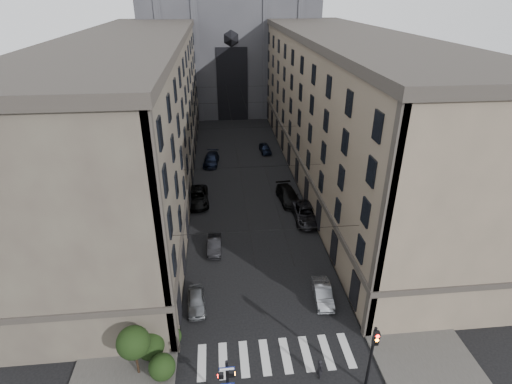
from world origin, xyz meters
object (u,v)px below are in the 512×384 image
object	(u,v)px
traffic_light_right	(372,352)
gothic_tower	(228,21)
car_left_near	(196,301)
car_right_far	(265,148)
pedestrian_signal_left	(227,381)
car_left_midnear	(214,245)
car_right_near	(323,293)
car_left_far	(211,159)
car_right_midfar	(288,195)
pedestrian	(320,369)
car_right_midnear	(306,214)
car_left_midfar	(197,197)

from	to	relation	value
traffic_light_right	gothic_tower	bearing A→B (deg)	94.38
car_left_near	car_right_far	world-z (taller)	car_right_far
pedestrian_signal_left	car_left_midnear	distance (m)	17.18
car_left_midnear	car_right_near	bearing A→B (deg)	-40.41
car_left_midnear	car_right_near	xyz separation A→B (m)	(9.01, -8.13, 0.03)
car_left_far	car_right_midfar	bearing A→B (deg)	-47.39
pedestrian_signal_left	car_right_far	world-z (taller)	pedestrian_signal_left
gothic_tower	car_right_far	size ratio (longest dim) A/B	14.69
traffic_light_right	car_right_midfar	bearing A→B (deg)	91.35
pedestrian_signal_left	car_right_midfar	distance (m)	28.06
gothic_tower	pedestrian	bearing A→B (deg)	-87.86
car_right_midnear	car_right_far	xyz separation A→B (m)	(-2.00, 21.64, -0.15)
gothic_tower	car_left_midnear	xyz separation A→B (m)	(-4.21, -56.38, -17.16)
car_right_near	gothic_tower	bearing A→B (deg)	98.55
car_left_near	car_left_far	distance (m)	30.55
car_right_far	car_right_midnear	bearing A→B (deg)	-88.81
gothic_tower	car_left_near	bearing A→B (deg)	-95.11
car_left_midnear	car_right_midfar	bearing A→B (deg)	47.92
gothic_tower	car_right_near	world-z (taller)	gothic_tower
gothic_tower	car_right_near	bearing A→B (deg)	-85.74
gothic_tower	car_right_far	world-z (taller)	gothic_tower
car_right_midnear	car_left_midnear	bearing A→B (deg)	-153.45
gothic_tower	car_right_midfar	size ratio (longest dim) A/B	10.46
traffic_light_right	car_right_far	xyz separation A→B (m)	(-1.40, 43.26, -2.62)
car_right_near	car_right_midnear	size ratio (longest dim) A/B	0.68
car_right_far	pedestrian	world-z (taller)	pedestrian
car_left_midnear	car_left_midfar	size ratio (longest dim) A/B	0.66
pedestrian_signal_left	traffic_light_right	distance (m)	9.18
pedestrian_signal_left	car_right_far	bearing A→B (deg)	79.98
gothic_tower	car_right_far	xyz separation A→B (m)	(4.20, -29.78, -17.13)
traffic_light_right	car_left_midfar	size ratio (longest dim) A/B	0.89
car_left_near	car_left_midnear	size ratio (longest dim) A/B	0.97
gothic_tower	pedestrian_signal_left	xyz separation A→B (m)	(-3.51, -73.46, -15.48)
traffic_light_right	car_left_far	distance (m)	40.57
car_right_midnear	pedestrian	xyz separation A→B (m)	(-3.51, -20.54, -0.03)
car_left_midnear	car_right_midnear	distance (m)	11.53
gothic_tower	traffic_light_right	distance (m)	74.67
car_right_midfar	car_right_midnear	bearing A→B (deg)	-80.64
gothic_tower	pedestrian_signal_left	distance (m)	75.15
car_right_far	pedestrian_signal_left	bearing A→B (deg)	-104.11
car_left_far	car_right_far	distance (m)	9.56
car_left_far	pedestrian	bearing A→B (deg)	-72.88
car_right_midfar	car_left_far	bearing A→B (deg)	120.79
gothic_tower	car_right_midnear	xyz separation A→B (m)	(6.20, -51.42, -16.98)
car_right_near	car_right_far	world-z (taller)	car_right_far
car_left_near	car_right_near	world-z (taller)	car_right_near
car_left_near	car_left_far	world-z (taller)	car_left_far
car_left_far	car_right_near	xyz separation A→B (m)	(9.27, -30.69, -0.08)
car_left_far	car_right_midfar	distance (m)	16.02
car_left_midfar	pedestrian	distance (m)	27.43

